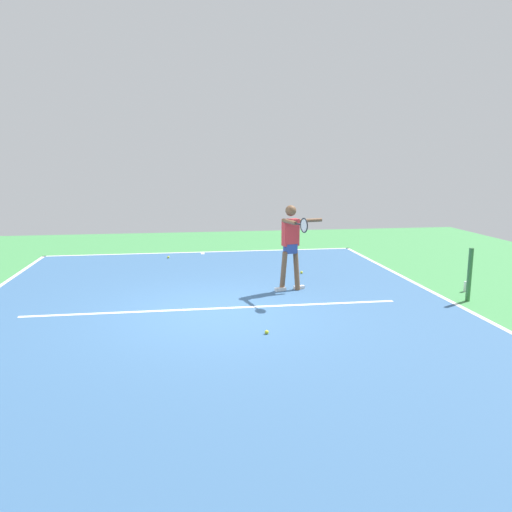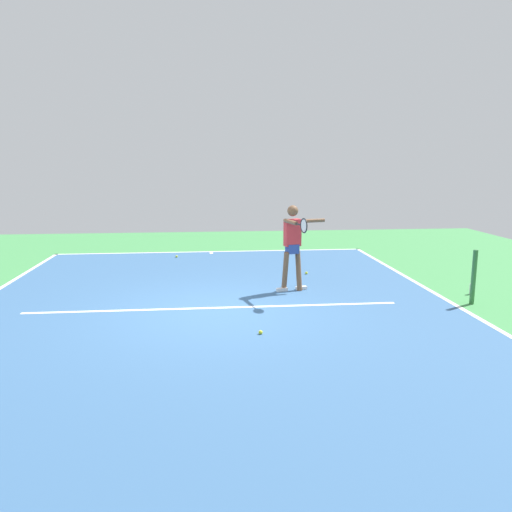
{
  "view_description": "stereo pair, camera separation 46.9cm",
  "coord_description": "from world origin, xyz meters",
  "px_view_note": "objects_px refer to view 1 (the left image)",
  "views": [
    {
      "loc": [
        0.56,
        8.73,
        2.71
      ],
      "look_at": [
        -0.84,
        -0.68,
        0.9
      ],
      "focal_mm": 34.53,
      "sensor_mm": 36.0,
      "label": 1
    },
    {
      "loc": [
        0.1,
        8.79,
        2.71
      ],
      "look_at": [
        -0.84,
        -0.68,
        0.9
      ],
      "focal_mm": 34.53,
      "sensor_mm": 36.0,
      "label": 2
    }
  ],
  "objects_px": {
    "net_post": "(469,275)",
    "tennis_ball_near_service_line": "(301,272)",
    "tennis_ball_near_player": "(168,257)",
    "water_bottle": "(465,286)",
    "tennis_player": "(291,241)",
    "tennis_ball_far_corner": "(267,332)"
  },
  "relations": [
    {
      "from": "tennis_ball_near_player",
      "to": "water_bottle",
      "type": "relative_size",
      "value": 0.3
    },
    {
      "from": "water_bottle",
      "to": "tennis_player",
      "type": "bearing_deg",
      "value": -10.0
    },
    {
      "from": "net_post",
      "to": "tennis_ball_near_player",
      "type": "relative_size",
      "value": 16.21
    },
    {
      "from": "net_post",
      "to": "tennis_player",
      "type": "bearing_deg",
      "value": -22.0
    },
    {
      "from": "net_post",
      "to": "tennis_player",
      "type": "relative_size",
      "value": 0.58
    },
    {
      "from": "tennis_player",
      "to": "water_bottle",
      "type": "distance_m",
      "value": 3.85
    },
    {
      "from": "net_post",
      "to": "tennis_ball_far_corner",
      "type": "height_order",
      "value": "net_post"
    },
    {
      "from": "net_post",
      "to": "water_bottle",
      "type": "relative_size",
      "value": 4.86
    },
    {
      "from": "tennis_ball_near_service_line",
      "to": "water_bottle",
      "type": "height_order",
      "value": "water_bottle"
    },
    {
      "from": "tennis_ball_near_player",
      "to": "tennis_ball_far_corner",
      "type": "bearing_deg",
      "value": 104.47
    },
    {
      "from": "tennis_player",
      "to": "tennis_ball_near_player",
      "type": "relative_size",
      "value": 27.93
    },
    {
      "from": "tennis_player",
      "to": "water_bottle",
      "type": "xyz_separation_m",
      "value": [
        -3.67,
        0.65,
        -0.96
      ]
    },
    {
      "from": "tennis_ball_near_player",
      "to": "water_bottle",
      "type": "distance_m",
      "value": 7.93
    },
    {
      "from": "net_post",
      "to": "tennis_ball_near_service_line",
      "type": "bearing_deg",
      "value": -46.88
    },
    {
      "from": "tennis_player",
      "to": "water_bottle",
      "type": "height_order",
      "value": "tennis_player"
    },
    {
      "from": "net_post",
      "to": "tennis_ball_near_service_line",
      "type": "distance_m",
      "value": 3.97
    },
    {
      "from": "net_post",
      "to": "water_bottle",
      "type": "height_order",
      "value": "net_post"
    },
    {
      "from": "tennis_player",
      "to": "tennis_ball_far_corner",
      "type": "bearing_deg",
      "value": 55.87
    },
    {
      "from": "net_post",
      "to": "tennis_ball_far_corner",
      "type": "relative_size",
      "value": 16.21
    },
    {
      "from": "tennis_player",
      "to": "water_bottle",
      "type": "bearing_deg",
      "value": 156.19
    },
    {
      "from": "tennis_ball_near_player",
      "to": "tennis_ball_near_service_line",
      "type": "bearing_deg",
      "value": 142.82
    },
    {
      "from": "tennis_ball_far_corner",
      "to": "tennis_ball_near_service_line",
      "type": "height_order",
      "value": "same"
    }
  ]
}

